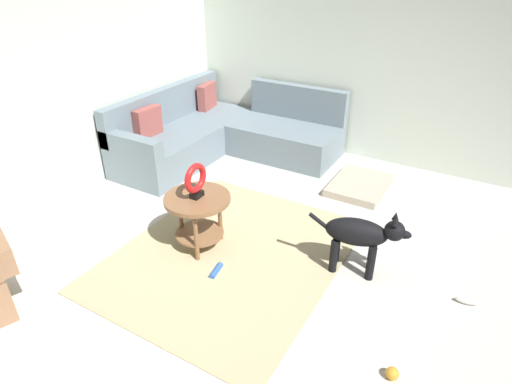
{
  "coord_description": "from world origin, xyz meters",
  "views": [
    {
      "loc": [
        -2.49,
        -1.11,
        2.47
      ],
      "look_at": [
        0.45,
        0.6,
        0.55
      ],
      "focal_mm": 30.23,
      "sensor_mm": 36.0,
      "label": 1
    }
  ],
  "objects": [
    {
      "name": "side_table",
      "position": [
        0.12,
        1.02,
        0.42
      ],
      "size": [
        0.6,
        0.6,
        0.54
      ],
      "color": "brown",
      "rests_on": "ground_plane"
    },
    {
      "name": "sectional_couch",
      "position": [
        1.99,
        2.02,
        0.29
      ],
      "size": [
        2.2,
        2.25,
        0.88
      ],
      "color": "slate",
      "rests_on": "ground_plane"
    },
    {
      "name": "torus_sculpture",
      "position": [
        0.12,
        1.02,
        0.71
      ],
      "size": [
        0.28,
        0.08,
        0.33
      ],
      "color": "black",
      "rests_on": "side_table"
    },
    {
      "name": "area_rug",
      "position": [
        0.15,
        0.7,
        0.01
      ],
      "size": [
        2.3,
        1.9,
        0.01
      ],
      "primitive_type": "cube",
      "color": "tan",
      "rests_on": "ground_plane"
    },
    {
      "name": "wall_right",
      "position": [
        2.94,
        0.0,
        1.35
      ],
      "size": [
        0.12,
        6.0,
        2.7
      ],
      "primitive_type": "cube",
      "color": "silver",
      "rests_on": "ground_plane"
    },
    {
      "name": "dog_bed_mat",
      "position": [
        1.98,
        0.08,
        0.04
      ],
      "size": [
        0.8,
        0.6,
        0.09
      ],
      "primitive_type": "cube",
      "color": "#B2A38E",
      "rests_on": "ground_plane"
    },
    {
      "name": "wall_back",
      "position": [
        0.0,
        2.94,
        1.35
      ],
      "size": [
        6.0,
        0.12,
        2.7
      ],
      "primitive_type": "cube",
      "color": "silver",
      "rests_on": "ground_plane"
    },
    {
      "name": "dog",
      "position": [
        0.52,
        -0.38,
        0.38
      ],
      "size": [
        0.33,
        0.84,
        0.63
      ],
      "rotation": [
        0.0,
        0.0,
        3.36
      ],
      "color": "black",
      "rests_on": "ground_plane"
    },
    {
      "name": "dog_toy_rope",
      "position": [
        -0.13,
        0.67,
        0.03
      ],
      "size": [
        0.19,
        0.08,
        0.05
      ],
      "primitive_type": "cylinder",
      "rotation": [
        0.0,
        1.57,
        0.17
      ],
      "color": "blue",
      "rests_on": "ground_plane"
    },
    {
      "name": "dog_toy_ball",
      "position": [
        -0.42,
        -0.94,
        0.04
      ],
      "size": [
        0.09,
        0.09,
        0.09
      ],
      "primitive_type": "sphere",
      "color": "orange",
      "rests_on": "ground_plane"
    },
    {
      "name": "ground_plane",
      "position": [
        0.0,
        0.0,
        -0.05
      ],
      "size": [
        6.0,
        6.0,
        0.1
      ],
      "primitive_type": "cube",
      "color": "beige"
    },
    {
      "name": "dog_toy_bone",
      "position": [
        0.57,
        -1.28,
        0.03
      ],
      "size": [
        0.09,
        0.19,
        0.06
      ],
      "primitive_type": "ellipsoid",
      "rotation": [
        0.0,
        0.0,
        1.75
      ],
      "color": "silver",
      "rests_on": "ground_plane"
    }
  ]
}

